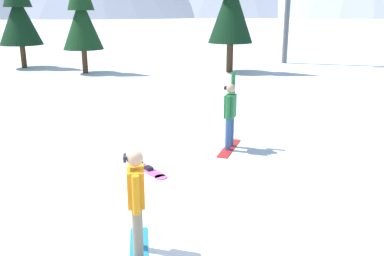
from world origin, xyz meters
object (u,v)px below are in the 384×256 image
(snowboarder_midground, at_px, (230,114))
(pine_tree_twin, at_px, (81,13))
(loose_snowboard_near_left, at_px, (144,167))
(snowboarder_foreground, at_px, (137,202))
(pine_tree_short, at_px, (18,10))

(snowboarder_midground, relative_size, pine_tree_twin, 0.32)
(snowboarder_midground, height_order, loose_snowboard_near_left, snowboarder_midground)
(loose_snowboard_near_left, xyz_separation_m, pine_tree_twin, (-3.69, 15.38, 3.37))
(snowboarder_midground, xyz_separation_m, loose_snowboard_near_left, (-2.26, -1.17, -0.93))
(loose_snowboard_near_left, bearing_deg, snowboarder_foreground, -90.05)
(pine_tree_short, distance_m, pine_tree_twin, 5.00)
(pine_tree_short, bearing_deg, snowboarder_foreground, -69.84)
(pine_tree_twin, bearing_deg, snowboarder_foreground, -79.00)
(snowboarder_foreground, xyz_separation_m, loose_snowboard_near_left, (0.00, 3.57, -0.86))
(loose_snowboard_near_left, height_order, pine_tree_short, pine_tree_short)
(loose_snowboard_near_left, height_order, pine_tree_twin, pine_tree_twin)
(snowboarder_midground, relative_size, loose_snowboard_near_left, 1.21)
(loose_snowboard_near_left, distance_m, pine_tree_short, 20.01)
(snowboarder_foreground, distance_m, loose_snowboard_near_left, 3.67)
(snowboarder_midground, bearing_deg, pine_tree_short, 121.16)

